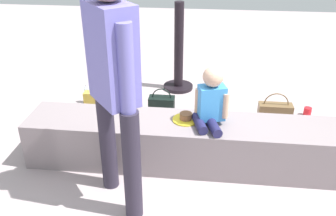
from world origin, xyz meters
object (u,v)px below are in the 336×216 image
at_px(cake_plate, 186,118).
at_px(child_seated, 211,100).
at_px(party_cup_red, 307,112).
at_px(cake_box_white, 214,125).
at_px(handbag_black_leather, 162,106).
at_px(handbag_brown_canvas, 275,113).
at_px(gift_bag, 96,106).
at_px(water_bottle_near_gift, 87,94).
at_px(adult_standing, 113,70).

bearing_deg(cake_plate, child_seated, -9.75).
bearing_deg(party_cup_red, cake_box_white, -157.43).
height_order(handbag_black_leather, handbag_brown_canvas, handbag_brown_canvas).
relative_size(gift_bag, water_bottle_near_gift, 1.50).
relative_size(adult_standing, party_cup_red, 18.91).
relative_size(gift_bag, cake_box_white, 1.05).
distance_m(child_seated, handbag_brown_canvas, 1.17).
xyz_separation_m(gift_bag, water_bottle_near_gift, (-0.21, 0.37, -0.05)).
relative_size(child_seated, party_cup_red, 5.31).
xyz_separation_m(water_bottle_near_gift, handbag_black_leather, (0.88, -0.19, 0.00)).
height_order(child_seated, water_bottle_near_gift, child_seated).
height_order(child_seated, handbag_brown_canvas, child_seated).
distance_m(adult_standing, cake_box_white, 1.63).
bearing_deg(water_bottle_near_gift, handbag_black_leather, -12.26).
bearing_deg(cake_plate, party_cup_red, 38.05).
distance_m(adult_standing, gift_bag, 1.56).
height_order(gift_bag, handbag_black_leather, gift_bag).
bearing_deg(party_cup_red, child_seated, -136.11).
relative_size(cake_plate, handbag_brown_canvas, 0.66).
relative_size(water_bottle_near_gift, handbag_black_leather, 0.77).
bearing_deg(cake_plate, water_bottle_near_gift, 139.79).
bearing_deg(gift_bag, cake_box_white, -3.38).
xyz_separation_m(party_cup_red, cake_box_white, (-0.99, -0.41, 0.01)).
xyz_separation_m(gift_bag, handbag_black_leather, (0.66, 0.18, -0.05)).
bearing_deg(water_bottle_near_gift, cake_plate, -40.21).
relative_size(adult_standing, handbag_brown_canvas, 5.10).
distance_m(gift_bag, party_cup_red, 2.24).
bearing_deg(cake_plate, gift_bag, 146.95).
distance_m(child_seated, gift_bag, 1.42).
bearing_deg(party_cup_red, cake_plate, -141.95).
relative_size(gift_bag, handbag_black_leather, 1.15).
height_order(cake_plate, water_bottle_near_gift, cake_plate).
bearing_deg(handbag_black_leather, adult_standing, -95.37).
xyz_separation_m(cake_box_white, handbag_black_leather, (-0.56, 0.25, 0.05)).
xyz_separation_m(gift_bag, cake_box_white, (1.22, -0.07, -0.10)).
bearing_deg(child_seated, handbag_brown_canvas, 50.44).
xyz_separation_m(child_seated, water_bottle_near_gift, (-1.38, 1.04, -0.51)).
distance_m(cake_plate, gift_bag, 1.19).
bearing_deg(water_bottle_near_gift, cake_box_white, -17.07).
bearing_deg(adult_standing, handbag_black_leather, 84.63).
xyz_separation_m(cake_plate, handbag_black_leather, (-0.31, 0.81, -0.32)).
relative_size(water_bottle_near_gift, party_cup_red, 2.60).
xyz_separation_m(cake_plate, gift_bag, (-0.97, 0.63, -0.27)).
bearing_deg(gift_bag, water_bottle_near_gift, 119.94).
distance_m(gift_bag, cake_box_white, 1.23).
xyz_separation_m(adult_standing, gift_bag, (-0.54, 1.17, -0.88)).
distance_m(cake_box_white, handbag_brown_canvas, 0.65).
height_order(gift_bag, handbag_brown_canvas, gift_bag).
xyz_separation_m(adult_standing, cake_box_white, (0.69, 1.10, -0.98)).
height_order(adult_standing, handbag_black_leather, adult_standing).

